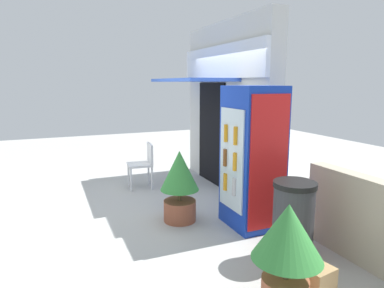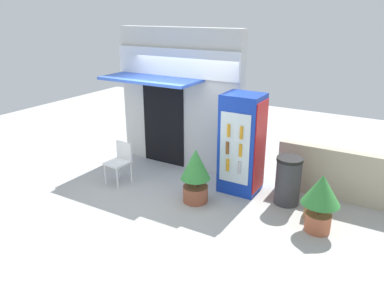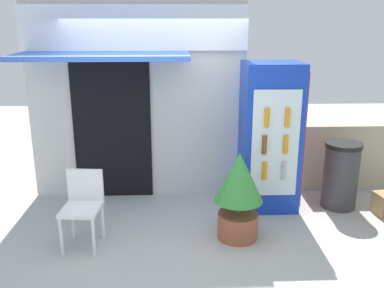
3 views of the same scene
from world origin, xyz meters
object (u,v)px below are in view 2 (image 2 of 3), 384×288
(plastic_chair, at_px, (120,160))
(trash_bin, at_px, (288,181))
(potted_plant_near_shop, at_px, (195,172))
(drink_cooler, at_px, (242,144))
(cardboard_box, at_px, (316,210))
(potted_plant_curbside, at_px, (321,197))

(plastic_chair, bearing_deg, trash_bin, 14.76)
(potted_plant_near_shop, bearing_deg, drink_cooler, 58.59)
(trash_bin, bearing_deg, plastic_chair, -165.24)
(drink_cooler, bearing_deg, cardboard_box, -11.45)
(cardboard_box, bearing_deg, plastic_chair, -171.02)
(drink_cooler, height_order, cardboard_box, drink_cooler)
(drink_cooler, xyz_separation_m, cardboard_box, (1.58, -0.32, -0.84))
(drink_cooler, xyz_separation_m, potted_plant_near_shop, (-0.54, -0.88, -0.39))
(plastic_chair, relative_size, potted_plant_near_shop, 0.81)
(potted_plant_curbside, xyz_separation_m, trash_bin, (-0.73, 0.67, -0.16))
(drink_cooler, height_order, plastic_chair, drink_cooler)
(plastic_chair, relative_size, trash_bin, 0.94)
(plastic_chair, xyz_separation_m, potted_plant_near_shop, (1.78, 0.06, 0.09))
(drink_cooler, distance_m, plastic_chair, 2.54)
(drink_cooler, relative_size, potted_plant_near_shop, 1.87)
(potted_plant_near_shop, xyz_separation_m, potted_plant_curbside, (2.24, 0.14, 0.02))
(cardboard_box, bearing_deg, potted_plant_near_shop, -165.21)
(potted_plant_curbside, height_order, trash_bin, potted_plant_curbside)
(potted_plant_curbside, relative_size, trash_bin, 1.09)
(potted_plant_near_shop, distance_m, cardboard_box, 2.23)
(potted_plant_curbside, relative_size, cardboard_box, 2.58)
(trash_bin, bearing_deg, cardboard_box, -22.84)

